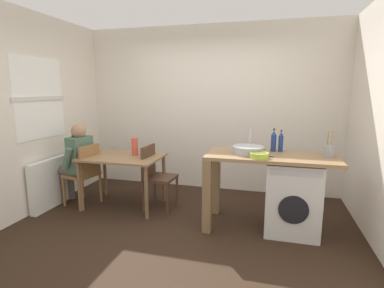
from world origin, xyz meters
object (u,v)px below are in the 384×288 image
Objects in this scene: bottle_tall_green at (274,141)px; vase at (135,147)px; dining_table at (123,163)px; seated_person at (76,159)px; bottle_squat_brown at (281,142)px; washing_machine at (292,197)px; chair_opposite at (155,173)px; utensil_crock at (329,151)px; mixing_bowl at (259,155)px; chair_person_seat at (85,171)px.

vase is (-1.91, 0.08, -0.18)m from bottle_tall_green.
dining_table is 0.92× the size of seated_person.
seated_person reaches higher than bottle_squat_brown.
bottle_squat_brown reaches higher than washing_machine.
bottle_tall_green is 1.92m from vase.
chair_opposite is 3.55× the size of vase.
utensil_crock is (0.37, 0.05, 0.56)m from washing_machine.
seated_person is at bearing -167.85° from vase.
utensil_crock is (0.76, 0.25, 0.04)m from mixing_bowl.
bottle_squat_brown is 1.06× the size of vase.
chair_person_seat is at bearing 179.50° from utensil_crock.
bottle_squat_brown is at bearing -2.29° from vase.
bottle_tall_green is (2.06, 0.02, 0.40)m from dining_table.
vase is at bearing 33.69° from dining_table.
chair_opposite is at bearing 178.82° from bottle_squat_brown.
dining_table is 2.18m from bottle_squat_brown.
bottle_tall_green is 1.34× the size of mixing_bowl.
bottle_squat_brown is at bearing -76.62° from chair_person_seat.
chair_person_seat is (-0.55, -0.11, -0.14)m from dining_table.
bottle_squat_brown is at bearing 125.46° from washing_machine.
dining_table is 2.10m from bottle_tall_green.
dining_table is 1.28× the size of washing_machine.
chair_opposite reaches higher than dining_table.
bottle_tall_green is 0.63m from utensil_crock.
mixing_bowl is at bearing -11.60° from dining_table.
vase is (-1.76, 0.49, -0.09)m from mixing_bowl.
seated_person is 2.65m from mixing_bowl.
seated_person is at bearing 173.29° from mixing_bowl.
washing_machine is 0.67m from bottle_squat_brown.
washing_machine is 3.20× the size of bottle_squat_brown.
dining_table is 4.09× the size of bottle_squat_brown.
mixing_bowl is (-0.15, -0.41, -0.10)m from bottle_tall_green.
dining_table is 2.32m from washing_machine.
bottle_tall_green is at bearing -178.86° from bottle_squat_brown.
vase is (-2.00, 0.08, -0.17)m from bottle_squat_brown.
washing_machine is at bearing 26.86° from mixing_bowl.
bottle_tall_green is 0.45m from mixing_bowl.
dining_table is at bearing 175.17° from washing_machine.
mixing_bowl is (2.46, -0.28, 0.44)m from chair_person_seat.
bottle_tall_green is (2.77, 0.10, 0.38)m from seated_person.
mixing_bowl reaches higher than chair_person_seat.
dining_table is at bearing 176.96° from utensil_crock.
seated_person reaches higher than chair_opposite.
bottle_tall_green is at bearing -2.45° from vase.
vase is (-2.15, 0.29, 0.44)m from washing_machine.
bottle_tall_green is at bearing 69.78° from mixing_bowl.
bottle_squat_brown reaches higher than chair_person_seat.
chair_opposite is at bearing -72.76° from seated_person.
mixing_bowl is 0.83× the size of vase.
mixing_bowl is 1.83m from vase.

